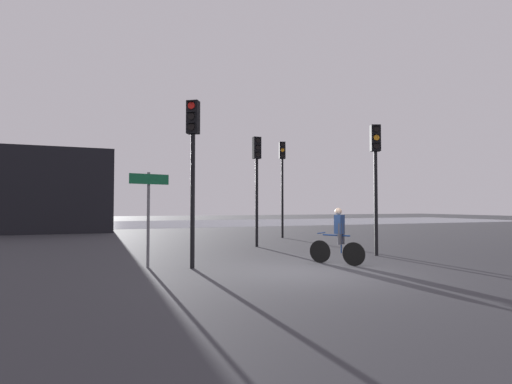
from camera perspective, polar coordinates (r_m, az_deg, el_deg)
The scene contains 9 objects.
ground_plane at distance 10.36m, azimuth 7.40°, elevation -11.30°, with size 120.00×120.00×0.00m, color #333338.
water_strip at distance 38.53m, azimuth -13.63°, elevation -4.43°, with size 80.00×16.00×0.01m, color slate.
distant_building at distance 28.64m, azimuth -30.84°, elevation 0.16°, with size 11.06×4.00×5.23m, color black.
traffic_light_center at distance 16.50m, azimuth 0.12°, elevation 3.11°, with size 0.32×0.34×4.53m.
traffic_light_near_right at distance 14.17m, azimuth 16.71°, elevation 3.78°, with size 0.38×0.40×4.43m.
traffic_light_far_right at distance 21.15m, azimuth 3.78°, elevation 2.91°, with size 0.38×0.40×5.07m.
traffic_light_near_left at distance 10.97m, azimuth -9.01°, elevation 5.72°, with size 0.40×0.42×4.53m.
direction_sign_post at distance 11.29m, azimuth -15.09°, elevation -1.83°, with size 1.08×0.29×2.60m.
cyclist at distance 11.73m, azimuth 11.68°, elevation -6.15°, with size 0.96×1.46×1.62m.
Camera 1 is at (-4.82, -9.01, 1.68)m, focal length 28.00 mm.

